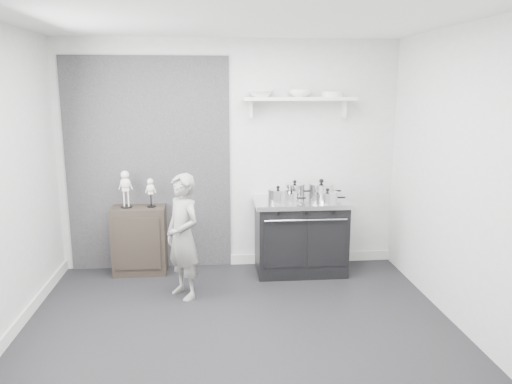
# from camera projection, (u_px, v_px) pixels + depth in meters

# --- Properties ---
(ground) EXTENTS (4.00, 4.00, 0.00)m
(ground) POSITION_uv_depth(u_px,v_px,m) (239.00, 334.00, 4.44)
(ground) COLOR black
(ground) RESTS_ON ground
(room_shell) EXTENTS (4.02, 3.62, 2.71)m
(room_shell) POSITION_uv_depth(u_px,v_px,m) (227.00, 149.00, 4.24)
(room_shell) COLOR beige
(room_shell) RESTS_ON ground
(wall_shelf) EXTENTS (1.30, 0.26, 0.24)m
(wall_shelf) POSITION_uv_depth(u_px,v_px,m) (299.00, 100.00, 5.73)
(wall_shelf) COLOR silver
(wall_shelf) RESTS_ON room_shell
(stove) EXTENTS (1.09, 0.68, 0.87)m
(stove) POSITION_uv_depth(u_px,v_px,m) (300.00, 236.00, 5.86)
(stove) COLOR black
(stove) RESTS_ON ground
(side_cabinet) EXTENTS (0.61, 0.36, 0.79)m
(side_cabinet) POSITION_uv_depth(u_px,v_px,m) (140.00, 240.00, 5.83)
(side_cabinet) COLOR black
(side_cabinet) RESTS_ON ground
(child) EXTENTS (0.53, 0.57, 1.30)m
(child) POSITION_uv_depth(u_px,v_px,m) (183.00, 237.00, 5.10)
(child) COLOR gray
(child) RESTS_ON ground
(pot_front_left) EXTENTS (0.32, 0.23, 0.20)m
(pot_front_left) POSITION_uv_depth(u_px,v_px,m) (278.00, 196.00, 5.61)
(pot_front_left) COLOR silver
(pot_front_left) RESTS_ON stove
(pot_back_left) EXTENTS (0.33, 0.24, 0.21)m
(pot_back_left) POSITION_uv_depth(u_px,v_px,m) (295.00, 191.00, 5.85)
(pot_back_left) COLOR silver
(pot_back_left) RESTS_ON stove
(pot_back_right) EXTENTS (0.39, 0.31, 0.23)m
(pot_back_right) POSITION_uv_depth(u_px,v_px,m) (321.00, 190.00, 5.86)
(pot_back_right) COLOR silver
(pot_back_right) RESTS_ON stove
(pot_front_right) EXTENTS (0.33, 0.24, 0.17)m
(pot_front_right) POSITION_uv_depth(u_px,v_px,m) (327.00, 197.00, 5.62)
(pot_front_right) COLOR silver
(pot_front_right) RESTS_ON stove
(pot_front_center) EXTENTS (0.25, 0.16, 0.14)m
(pot_front_center) POSITION_uv_depth(u_px,v_px,m) (291.00, 198.00, 5.62)
(pot_front_center) COLOR silver
(pot_front_center) RESTS_ON stove
(skeleton_full) EXTENTS (0.14, 0.09, 0.50)m
(skeleton_full) POSITION_uv_depth(u_px,v_px,m) (126.00, 186.00, 5.69)
(skeleton_full) COLOR silver
(skeleton_full) RESTS_ON side_cabinet
(skeleton_torso) EXTENTS (0.11, 0.07, 0.38)m
(skeleton_torso) POSITION_uv_depth(u_px,v_px,m) (151.00, 191.00, 5.72)
(skeleton_torso) COLOR silver
(skeleton_torso) RESTS_ON side_cabinet
(bowl_large) EXTENTS (0.30, 0.30, 0.07)m
(bowl_large) POSITION_uv_depth(u_px,v_px,m) (261.00, 94.00, 5.67)
(bowl_large) COLOR white
(bowl_large) RESTS_ON wall_shelf
(bowl_small) EXTENTS (0.26, 0.26, 0.08)m
(bowl_small) POSITION_uv_depth(u_px,v_px,m) (300.00, 93.00, 5.71)
(bowl_small) COLOR white
(bowl_small) RESTS_ON wall_shelf
(plate_stack) EXTENTS (0.25, 0.25, 0.06)m
(plate_stack) POSITION_uv_depth(u_px,v_px,m) (332.00, 94.00, 5.74)
(plate_stack) COLOR white
(plate_stack) RESTS_ON wall_shelf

